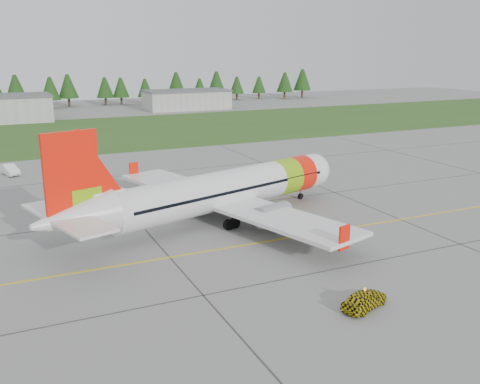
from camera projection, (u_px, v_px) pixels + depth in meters
name	position (u px, v px, depth m)	size (l,w,h in m)	color
ground	(371.00, 262.00, 44.53)	(320.00, 320.00, 0.00)	gray
aircraft	(221.00, 191.00, 54.70)	(34.86, 32.93, 10.83)	silver
follow_me_car	(365.00, 282.00, 36.08)	(1.56, 1.33, 3.89)	#D8C10C
service_van	(8.00, 159.00, 74.88)	(1.59, 1.50, 4.55)	white
grass_strip	(133.00, 130.00, 116.44)	(320.00, 50.00, 0.03)	#30561E
taxi_guideline	(319.00, 233.00, 51.54)	(120.00, 0.25, 0.02)	gold
hangar_east	(187.00, 100.00, 157.46)	(24.00, 12.00, 5.20)	#A8A8A3
treeline	(88.00, 90.00, 164.27)	(160.00, 8.00, 10.00)	#1C3F14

